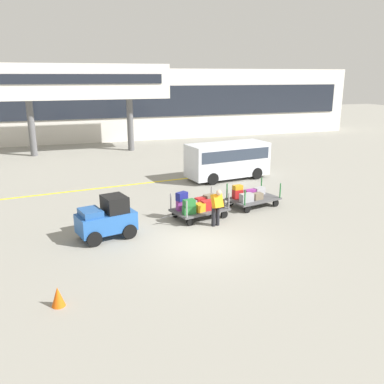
{
  "coord_description": "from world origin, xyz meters",
  "views": [
    {
      "loc": [
        -4.78,
        -13.12,
        5.9
      ],
      "look_at": [
        0.69,
        2.96,
        1.08
      ],
      "focal_mm": 38.59,
      "sensor_mm": 36.0,
      "label": 1
    }
  ],
  "objects_px": {
    "baggage_cart_middle": "(251,197)",
    "baggage_cart_lead": "(200,206)",
    "baggage_handler": "(217,206)",
    "shuttle_van": "(228,158)",
    "baggage_tug": "(107,219)",
    "safety_cone_near": "(58,297)"
  },
  "relations": [
    {
      "from": "shuttle_van",
      "to": "baggage_handler",
      "type": "bearing_deg",
      "value": -116.55
    },
    {
      "from": "baggage_cart_middle",
      "to": "baggage_cart_lead",
      "type": "bearing_deg",
      "value": -164.99
    },
    {
      "from": "shuttle_van",
      "to": "safety_cone_near",
      "type": "relative_size",
      "value": 9.12
    },
    {
      "from": "baggage_handler",
      "to": "safety_cone_near",
      "type": "xyz_separation_m",
      "value": [
        -6.23,
        -4.23,
        -0.59
      ]
    },
    {
      "from": "baggage_cart_lead",
      "to": "baggage_handler",
      "type": "relative_size",
      "value": 1.98
    },
    {
      "from": "baggage_cart_middle",
      "to": "shuttle_van",
      "type": "distance_m",
      "value": 5.49
    },
    {
      "from": "baggage_handler",
      "to": "shuttle_van",
      "type": "distance_m",
      "value": 8.11
    },
    {
      "from": "baggage_tug",
      "to": "shuttle_van",
      "type": "bearing_deg",
      "value": 41.57
    },
    {
      "from": "baggage_tug",
      "to": "safety_cone_near",
      "type": "relative_size",
      "value": 4.19
    },
    {
      "from": "baggage_cart_lead",
      "to": "safety_cone_near",
      "type": "relative_size",
      "value": 5.61
    },
    {
      "from": "baggage_handler",
      "to": "shuttle_van",
      "type": "bearing_deg",
      "value": 63.45
    },
    {
      "from": "baggage_cart_lead",
      "to": "baggage_tug",
      "type": "bearing_deg",
      "value": -166.27
    },
    {
      "from": "baggage_cart_lead",
      "to": "baggage_cart_middle",
      "type": "height_order",
      "value": "baggage_cart_lead"
    },
    {
      "from": "baggage_cart_lead",
      "to": "baggage_handler",
      "type": "xyz_separation_m",
      "value": [
        0.3,
        -1.17,
        0.32
      ]
    },
    {
      "from": "baggage_tug",
      "to": "baggage_handler",
      "type": "distance_m",
      "value": 4.34
    },
    {
      "from": "baggage_handler",
      "to": "shuttle_van",
      "type": "xyz_separation_m",
      "value": [
        3.62,
        7.24,
        0.37
      ]
    },
    {
      "from": "baggage_cart_lead",
      "to": "safety_cone_near",
      "type": "distance_m",
      "value": 8.03
    },
    {
      "from": "baggage_cart_middle",
      "to": "safety_cone_near",
      "type": "height_order",
      "value": "baggage_cart_middle"
    },
    {
      "from": "baggage_cart_middle",
      "to": "safety_cone_near",
      "type": "bearing_deg",
      "value": -144.8
    },
    {
      "from": "baggage_cart_lead",
      "to": "shuttle_van",
      "type": "distance_m",
      "value": 7.26
    },
    {
      "from": "baggage_handler",
      "to": "shuttle_van",
      "type": "height_order",
      "value": "shuttle_van"
    },
    {
      "from": "baggage_tug",
      "to": "baggage_handler",
      "type": "bearing_deg",
      "value": -2.49
    }
  ]
}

